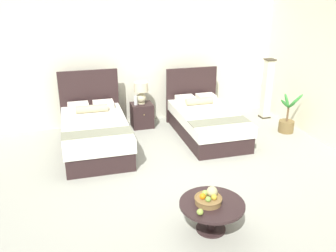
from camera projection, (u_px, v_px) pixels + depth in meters
ground_plane at (175, 176)px, 6.05m from camera, size 10.26×9.23×0.02m
wall_back at (137, 59)px, 8.04m from camera, size 10.26×0.12×2.84m
bed_near_window at (95, 133)px, 6.93m from camera, size 1.26×2.19×1.32m
bed_near_corner at (206, 121)px, 7.55m from camera, size 1.21×2.14×1.24m
nightstand at (142, 115)px, 8.04m from camera, size 0.46×0.44×0.53m
table_lamp at (141, 91)px, 7.85m from camera, size 0.31×0.31×0.47m
vase at (136, 100)px, 7.83m from camera, size 0.08×0.08×0.20m
coffee_table at (211, 209)px, 4.60m from camera, size 0.83×0.83×0.40m
fruit_bowl at (209, 198)px, 4.55m from camera, size 0.35×0.35×0.20m
loose_apple at (200, 212)px, 4.32m from camera, size 0.08×0.08×0.08m
floor_lamp_corner at (267, 89)px, 8.45m from camera, size 0.22×0.22×1.40m
potted_palm at (287, 123)px, 7.76m from camera, size 0.54×0.49×0.85m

